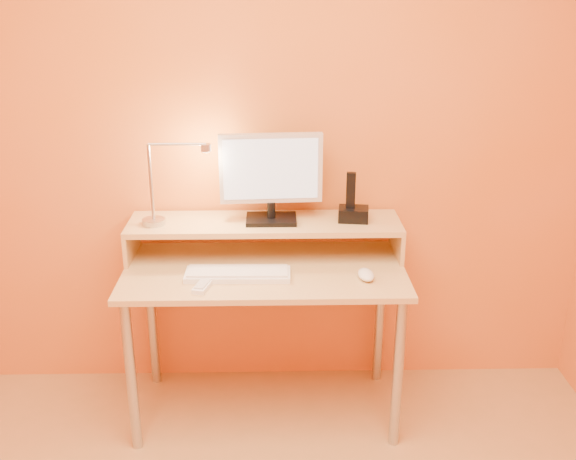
{
  "coord_description": "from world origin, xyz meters",
  "views": [
    {
      "loc": [
        0.04,
        -1.42,
        1.88
      ],
      "look_at": [
        0.1,
        1.13,
        0.91
      ],
      "focal_mm": 41.46,
      "sensor_mm": 36.0,
      "label": 1
    }
  ],
  "objects_px": {
    "lamp_base": "(154,222)",
    "remote_control": "(206,283)",
    "phone_dock": "(353,214)",
    "monitor_panel": "(271,168)",
    "mouse": "(366,275)",
    "keyboard": "(238,275)"
  },
  "relations": [
    {
      "from": "keyboard",
      "to": "remote_control",
      "type": "bearing_deg",
      "value": -148.89
    },
    {
      "from": "lamp_base",
      "to": "phone_dock",
      "type": "height_order",
      "value": "phone_dock"
    },
    {
      "from": "mouse",
      "to": "remote_control",
      "type": "xyz_separation_m",
      "value": [
        -0.66,
        -0.04,
        -0.01
      ]
    },
    {
      "from": "mouse",
      "to": "remote_control",
      "type": "height_order",
      "value": "mouse"
    },
    {
      "from": "lamp_base",
      "to": "keyboard",
      "type": "height_order",
      "value": "lamp_base"
    },
    {
      "from": "monitor_panel",
      "to": "phone_dock",
      "type": "xyz_separation_m",
      "value": [
        0.36,
        -0.01,
        -0.21
      ]
    },
    {
      "from": "lamp_base",
      "to": "mouse",
      "type": "xyz_separation_m",
      "value": [
        0.9,
        -0.24,
        -0.15
      ]
    },
    {
      "from": "phone_dock",
      "to": "remote_control",
      "type": "bearing_deg",
      "value": -146.0
    },
    {
      "from": "lamp_base",
      "to": "keyboard",
      "type": "bearing_deg",
      "value": -29.33
    },
    {
      "from": "phone_dock",
      "to": "keyboard",
      "type": "distance_m",
      "value": 0.58
    },
    {
      "from": "phone_dock",
      "to": "keyboard",
      "type": "height_order",
      "value": "phone_dock"
    },
    {
      "from": "monitor_panel",
      "to": "keyboard",
      "type": "distance_m",
      "value": 0.48
    },
    {
      "from": "remote_control",
      "to": "phone_dock",
      "type": "bearing_deg",
      "value": 41.15
    },
    {
      "from": "phone_dock",
      "to": "remote_control",
      "type": "distance_m",
      "value": 0.72
    },
    {
      "from": "keyboard",
      "to": "mouse",
      "type": "height_order",
      "value": "mouse"
    },
    {
      "from": "remote_control",
      "to": "monitor_panel",
      "type": "bearing_deg",
      "value": 65.11
    },
    {
      "from": "monitor_panel",
      "to": "lamp_base",
      "type": "height_order",
      "value": "monitor_panel"
    },
    {
      "from": "monitor_panel",
      "to": "lamp_base",
      "type": "bearing_deg",
      "value": -178.96
    },
    {
      "from": "monitor_panel",
      "to": "remote_control",
      "type": "xyz_separation_m",
      "value": [
        -0.27,
        -0.32,
        -0.39
      ]
    },
    {
      "from": "mouse",
      "to": "remote_control",
      "type": "relative_size",
      "value": 0.61
    },
    {
      "from": "phone_dock",
      "to": "keyboard",
      "type": "bearing_deg",
      "value": -146.98
    },
    {
      "from": "lamp_base",
      "to": "remote_control",
      "type": "height_order",
      "value": "lamp_base"
    }
  ]
}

